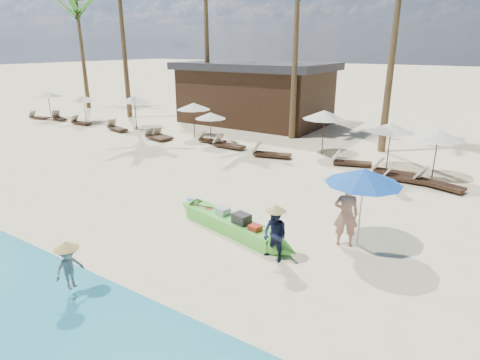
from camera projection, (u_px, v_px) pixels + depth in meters
The scene contains 31 objects.
ground at pixel (179, 241), 11.77m from camera, with size 240.00×240.00×0.00m, color #F3E7B4.
wet_sand_strip at pixel (7, 341), 7.80m from camera, with size 240.00×4.50×0.01m, color tan.
green_canoe at pixel (231, 224), 12.31m from camera, with size 5.59×1.57×0.72m.
tourist at pixel (346, 214), 11.28m from camera, with size 0.69×0.45×1.89m, color #B37660.
vendor_green at pixel (275, 235), 10.52m from camera, with size 0.72×0.56×1.47m, color #151C3C.
vendor_yellow at pixel (69, 267), 9.05m from camera, with size 0.68×0.39×1.06m, color gray.
blue_umbrella at pixel (364, 176), 10.99m from camera, with size 2.11×2.11×2.27m.
resort_parasol_0 at pixel (48, 94), 30.52m from camera, with size 2.09×2.09×2.15m.
lounger_0_left at pixel (39, 117), 31.09m from camera, with size 1.74×0.91×0.57m.
lounger_0_right at pixel (59, 117), 30.70m from camera, with size 1.88×1.02×0.61m.
resort_parasol_1 at pixel (84, 99), 29.07m from camera, with size 1.92×1.92×1.98m.
lounger_1_left at pixel (80, 122), 28.90m from camera, with size 1.68×0.60×0.56m.
lounger_1_right at pixel (80, 122), 28.91m from camera, with size 1.73×0.57×0.58m.
resort_parasol_2 at pixel (134, 99), 27.19m from camera, with size 2.15×2.15×2.22m.
lounger_2_left at pixel (117, 128), 26.85m from camera, with size 2.02×1.04×0.66m.
resort_parasol_3 at pixel (194, 106), 24.53m from camera, with size 2.05×2.05×2.12m.
lounger_3_left at pixel (162, 135), 24.68m from camera, with size 1.74×0.96×0.57m.
lounger_3_right at pixel (155, 136), 24.31m from camera, with size 1.85×0.90×0.60m.
resort_parasol_4 at pixel (210, 116), 22.84m from camera, with size 1.78×1.78×1.83m.
lounger_4_left at pixel (211, 140), 23.53m from camera, with size 1.74×0.75×0.57m.
lounger_4_right at pixel (228, 144), 22.32m from camera, with size 1.92×0.60×0.65m.
resort_parasol_5 at pixel (324, 115), 20.51m from camera, with size 2.24×2.24×2.31m.
lounger_5_left at pixel (270, 153), 20.49m from camera, with size 2.09×1.09×0.68m.
resort_parasol_6 at pixel (391, 128), 18.18m from camera, with size 2.06×2.06×2.12m.
lounger_6_left at pixel (349, 161), 19.06m from camera, with size 1.94×1.10×0.63m.
lounger_6_right at pixel (392, 171), 17.56m from camera, with size 1.94×0.71×0.65m.
resort_parasol_7 at pixel (439, 135), 16.88m from camera, with size 2.02×2.02×2.08m.
lounger_7_left at pixel (404, 177), 16.81m from camera, with size 1.80×0.57×0.61m.
lounger_7_right at pixel (437, 183), 16.11m from camera, with size 2.02×1.14×0.66m.
palm_0 at pixel (77, 12), 34.24m from camera, with size 2.08×2.08×9.90m.
pavilion_west at pixel (255, 93), 29.09m from camera, with size 10.80×6.60×4.30m.
Camera 1 is at (7.31, -7.85, 5.47)m, focal length 30.00 mm.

